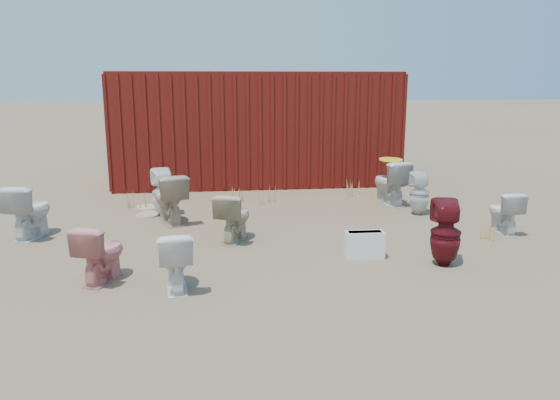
{
  "coord_description": "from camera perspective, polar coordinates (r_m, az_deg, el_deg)",
  "views": [
    {
      "loc": [
        -0.91,
        -7.02,
        2.26
      ],
      "look_at": [
        0.0,
        0.6,
        0.55
      ],
      "focal_mm": 35.0,
      "sensor_mm": 36.0,
      "label": 1
    }
  ],
  "objects": [
    {
      "name": "weed_clump_a",
      "position": [
        10.01,
        -14.69,
        -0.02
      ],
      "size": [
        0.36,
        0.36,
        0.3
      ],
      "primitive_type": "cone",
      "color": "#AC8E44",
      "rests_on": "ground"
    },
    {
      "name": "toilet_back_e",
      "position": [
        9.5,
        14.35,
        0.66
      ],
      "size": [
        0.36,
        0.37,
        0.73
      ],
      "primitive_type": "imported",
      "rotation": [
        0.0,
        0.0,
        3.03
      ],
      "color": "silver",
      "rests_on": "ground"
    },
    {
      "name": "weed_clump_d",
      "position": [
        10.3,
        -4.28,
        0.57
      ],
      "size": [
        0.3,
        0.3,
        0.25
      ],
      "primitive_type": "cone",
      "color": "#AC8E44",
      "rests_on": "ground"
    },
    {
      "name": "toilet_front_c",
      "position": [
        6.07,
        -10.91,
        -6.17
      ],
      "size": [
        0.45,
        0.7,
        0.67
      ],
      "primitive_type": "imported",
      "rotation": [
        0.0,
        0.0,
        3.25
      ],
      "color": "white",
      "rests_on": "ground"
    },
    {
      "name": "toilet_back_a",
      "position": [
        9.29,
        -12.11,
        0.76
      ],
      "size": [
        0.45,
        0.46,
        0.8
      ],
      "primitive_type": "imported",
      "rotation": [
        0.0,
        0.0,
        3.42
      ],
      "color": "white",
      "rests_on": "ground"
    },
    {
      "name": "ground",
      "position": [
        7.43,
        0.55,
        -5.15
      ],
      "size": [
        100.0,
        100.0,
        0.0
      ],
      "primitive_type": "plane",
      "color": "brown",
      "rests_on": "ground"
    },
    {
      "name": "weed_clump_f",
      "position": [
        8.37,
        20.75,
        -2.95
      ],
      "size": [
        0.28,
        0.28,
        0.28
      ],
      "primitive_type": "cone",
      "color": "#AC8E44",
      "rests_on": "ground"
    },
    {
      "name": "toilet_back_beige_left",
      "position": [
        8.81,
        -11.48,
        0.15
      ],
      "size": [
        0.7,
        0.9,
        0.8
      ],
      "primitive_type": "imported",
      "rotation": [
        0.0,
        0.0,
        3.5
      ],
      "color": "tan",
      "rests_on": "ground"
    },
    {
      "name": "shipping_container",
      "position": [
        12.29,
        -2.56,
        7.62
      ],
      "size": [
        6.0,
        2.4,
        2.4
      ],
      "primitive_type": "cube",
      "color": "#4E100D",
      "rests_on": "ground"
    },
    {
      "name": "loose_tank",
      "position": [
        7.11,
        8.81,
        -4.64
      ],
      "size": [
        0.51,
        0.21,
        0.35
      ],
      "primitive_type": "cube",
      "rotation": [
        0.0,
        0.0,
        -0.03
      ],
      "color": "white",
      "rests_on": "ground"
    },
    {
      "name": "weed_clump_e",
      "position": [
        10.82,
        7.63,
        1.3
      ],
      "size": [
        0.34,
        0.34,
        0.33
      ],
      "primitive_type": "cone",
      "color": "#AC8E44",
      "rests_on": "ground"
    },
    {
      "name": "toilet_front_maroon",
      "position": [
        6.99,
        16.91,
        -3.33
      ],
      "size": [
        0.44,
        0.45,
        0.82
      ],
      "primitive_type": "imported",
      "rotation": [
        0.0,
        0.0,
        2.93
      ],
      "color": "#5C0F16",
      "rests_on": "ground"
    },
    {
      "name": "toilet_front_a",
      "position": [
        8.66,
        -24.72,
        -1.02
      ],
      "size": [
        0.62,
        0.86,
        0.79
      ],
      "primitive_type": "imported",
      "rotation": [
        0.0,
        0.0,
        2.9
      ],
      "color": "silver",
      "rests_on": "ground"
    },
    {
      "name": "toilet_front_e",
      "position": [
        8.77,
        22.35,
        -1.16
      ],
      "size": [
        0.37,
        0.63,
        0.64
      ],
      "primitive_type": "imported",
      "rotation": [
        0.0,
        0.0,
        3.16
      ],
      "color": "silver",
      "rests_on": "ground"
    },
    {
      "name": "loose_lid_far",
      "position": [
        10.05,
        -13.7,
        -0.72
      ],
      "size": [
        0.57,
        0.59,
        0.02
      ],
      "primitive_type": "ellipsoid",
      "rotation": [
        0.0,
        0.0,
        0.63
      ],
      "color": "beige",
      "rests_on": "ground"
    },
    {
      "name": "weed_clump_b",
      "position": [
        10.11,
        -1.4,
        0.47
      ],
      "size": [
        0.32,
        0.32,
        0.28
      ],
      "primitive_type": "cone",
      "color": "#AC8E44",
      "rests_on": "ground"
    },
    {
      "name": "toilet_back_yellowlid",
      "position": [
        10.14,
        11.39,
        1.8
      ],
      "size": [
        0.63,
        0.89,
        0.82
      ],
      "primitive_type": "imported",
      "rotation": [
        0.0,
        0.0,
        3.38
      ],
      "color": "silver",
      "rests_on": "ground"
    },
    {
      "name": "toilet_front_pink",
      "position": [
        6.51,
        -18.19,
        -5.24
      ],
      "size": [
        0.6,
        0.76,
        0.68
      ],
      "primitive_type": "imported",
      "rotation": [
        0.0,
        0.0,
        2.77
      ],
      "color": "#E08681",
      "rests_on": "ground"
    },
    {
      "name": "toilet_back_beige_right",
      "position": [
        7.73,
        -4.83,
        -1.75
      ],
      "size": [
        0.63,
        0.79,
        0.71
      ],
      "primitive_type": "imported",
      "rotation": [
        0.0,
        0.0,
        2.75
      ],
      "color": "#C0B38C",
      "rests_on": "ground"
    },
    {
      "name": "yellow_lid",
      "position": [
        10.07,
        11.5,
        4.16
      ],
      "size": [
        0.41,
        0.52,
        0.02
      ],
      "primitive_type": "ellipsoid",
      "color": "yellow",
      "rests_on": "toilet_back_yellowlid"
    },
    {
      "name": "loose_lid_near",
      "position": [
        9.49,
        -13.6,
        -1.49
      ],
      "size": [
        0.55,
        0.61,
        0.02
      ],
      "primitive_type": "ellipsoid",
      "rotation": [
        0.0,
        0.0,
        -0.42
      ],
      "color": "tan",
      "rests_on": "ground"
    },
    {
      "name": "weed_clump_c",
      "position": [
        10.3,
        11.13,
        0.63
      ],
      "size": [
        0.36,
        0.36,
        0.34
      ],
      "primitive_type": "cone",
      "color": "#AC8E44",
      "rests_on": "ground"
    }
  ]
}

